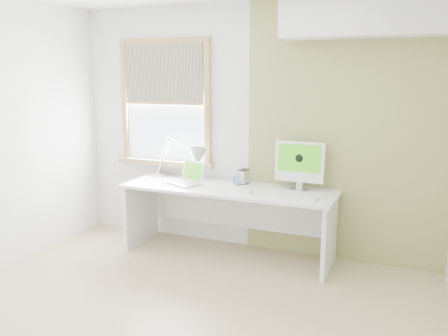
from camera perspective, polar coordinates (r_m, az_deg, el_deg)
The scene contains 12 objects.
room at distance 3.40m, azimuth -6.84°, elevation 1.79°, with size 4.04×3.54×2.64m.
accent_wall at distance 4.73m, azimuth 14.58°, elevation 4.16°, with size 2.00×0.02×2.60m, color #9A9554.
soffit at distance 4.54m, azimuth 17.58°, elevation 17.64°, with size 1.60×0.40×0.42m, color white.
window at distance 5.35m, azimuth -7.23°, elevation 7.82°, with size 1.20×0.14×1.42m.
desk at distance 4.88m, azimuth 0.72°, elevation -4.45°, with size 2.20×0.70×0.73m.
desk_lamp at distance 5.09m, azimuth -4.21°, elevation 1.16°, with size 0.79×0.34×0.45m.
laptop at distance 4.95m, azimuth -4.39°, elevation -1.23°, with size 0.42×0.39×0.24m.
phone_dock at distance 4.85m, azimuth 1.38°, elevation -1.75°, with size 0.07×0.07×0.12m.
external_drive at distance 4.91m, azimuth 2.42°, elevation -1.06°, with size 0.10×0.13×0.16m.
imac at distance 4.70m, azimuth 9.23°, elevation 0.63°, with size 0.49×0.16×0.48m.
keyboard at distance 4.41m, azimuth 8.61°, elevation -3.52°, with size 0.44×0.16×0.02m.
mouse at distance 4.58m, azimuth 3.17°, elevation -2.80°, with size 0.06×0.10×0.03m, color white.
Camera 1 is at (1.66, -2.92, 1.85)m, focal length 37.46 mm.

